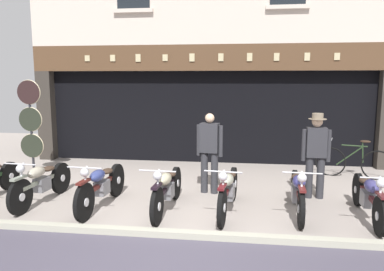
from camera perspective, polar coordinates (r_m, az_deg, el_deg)
shop_facade at (r=12.31m, az=3.07°, el=5.76°), size 10.26×4.42×6.68m
motorcycle_left at (r=7.83m, az=-21.86°, el=-6.53°), size 0.62×1.97×0.92m
motorcycle_center_left at (r=7.23m, az=-13.57°, el=-7.33°), size 0.62×2.08×0.93m
motorcycle_center at (r=6.87m, az=-3.81°, el=-8.00°), size 0.62×2.06×0.91m
motorcycle_center_right at (r=6.82m, az=5.50°, el=-8.13°), size 0.62×2.08×0.92m
motorcycle_right at (r=6.96m, az=15.73°, el=-8.13°), size 0.62×1.95×0.92m
motorcycle_far_right at (r=7.13m, az=25.18°, el=-8.28°), size 0.62×2.03×0.91m
salesman_left at (r=7.83m, az=2.68°, el=-2.12°), size 0.55×0.29×1.68m
shopkeeper_center at (r=7.87m, az=18.26°, el=-2.30°), size 0.56×0.35×1.72m
tyre_sign_pole at (r=10.04m, az=-23.26°, el=2.12°), size 0.60×0.06×2.36m
advert_board_near at (r=10.78m, az=15.22°, el=5.35°), size 0.78×0.03×1.09m
advert_board_far at (r=10.94m, az=20.07°, el=5.00°), size 0.82×0.03×0.98m
leaning_bicycle at (r=9.94m, az=23.30°, el=-3.72°), size 1.72×0.65×0.95m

